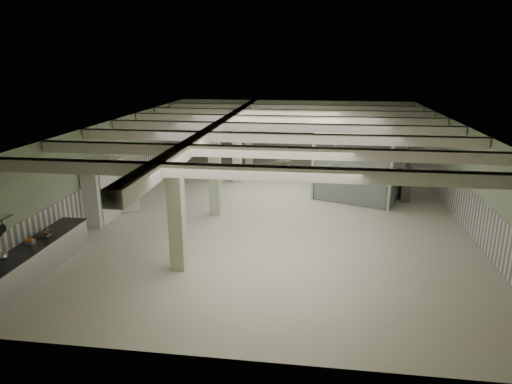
# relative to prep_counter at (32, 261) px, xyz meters

# --- Properties ---
(floor) EXTENTS (20.00, 20.00, 0.00)m
(floor) POSITION_rel_prep_counter_xyz_m (6.54, 7.00, -0.46)
(floor) COLOR beige
(floor) RESTS_ON ground
(ceiling) EXTENTS (14.00, 20.00, 0.02)m
(ceiling) POSITION_rel_prep_counter_xyz_m (6.54, 7.00, 3.14)
(ceiling) COLOR silver
(ceiling) RESTS_ON wall_back
(wall_back) EXTENTS (14.00, 0.02, 3.60)m
(wall_back) POSITION_rel_prep_counter_xyz_m (6.54, 17.00, 1.34)
(wall_back) COLOR #ADC099
(wall_back) RESTS_ON floor
(wall_front) EXTENTS (14.00, 0.02, 3.60)m
(wall_front) POSITION_rel_prep_counter_xyz_m (6.54, -3.00, 1.34)
(wall_front) COLOR #ADC099
(wall_front) RESTS_ON floor
(wall_left) EXTENTS (0.02, 20.00, 3.60)m
(wall_left) POSITION_rel_prep_counter_xyz_m (-0.46, 7.00, 1.34)
(wall_left) COLOR #ADC099
(wall_left) RESTS_ON floor
(wall_right) EXTENTS (0.02, 20.00, 3.60)m
(wall_right) POSITION_rel_prep_counter_xyz_m (13.54, 7.00, 1.34)
(wall_right) COLOR #ADC099
(wall_right) RESTS_ON floor
(wainscot_left) EXTENTS (0.05, 19.90, 1.50)m
(wainscot_left) POSITION_rel_prep_counter_xyz_m (-0.43, 7.00, 0.29)
(wainscot_left) COLOR white
(wainscot_left) RESTS_ON floor
(wainscot_right) EXTENTS (0.05, 19.90, 1.50)m
(wainscot_right) POSITION_rel_prep_counter_xyz_m (13.52, 7.00, 0.29)
(wainscot_right) COLOR white
(wainscot_right) RESTS_ON floor
(wainscot_back) EXTENTS (13.90, 0.05, 1.50)m
(wainscot_back) POSITION_rel_prep_counter_xyz_m (6.54, 16.98, 0.29)
(wainscot_back) COLOR white
(wainscot_back) RESTS_ON floor
(girder) EXTENTS (0.45, 19.90, 0.40)m
(girder) POSITION_rel_prep_counter_xyz_m (4.04, 7.00, 2.92)
(girder) COLOR silver
(girder) RESTS_ON ceiling
(beam_a) EXTENTS (13.90, 0.35, 0.32)m
(beam_a) POSITION_rel_prep_counter_xyz_m (6.54, -0.50, 2.96)
(beam_a) COLOR silver
(beam_a) RESTS_ON ceiling
(beam_b) EXTENTS (13.90, 0.35, 0.32)m
(beam_b) POSITION_rel_prep_counter_xyz_m (6.54, 2.00, 2.96)
(beam_b) COLOR silver
(beam_b) RESTS_ON ceiling
(beam_c) EXTENTS (13.90, 0.35, 0.32)m
(beam_c) POSITION_rel_prep_counter_xyz_m (6.54, 4.50, 2.96)
(beam_c) COLOR silver
(beam_c) RESTS_ON ceiling
(beam_d) EXTENTS (13.90, 0.35, 0.32)m
(beam_d) POSITION_rel_prep_counter_xyz_m (6.54, 7.00, 2.96)
(beam_d) COLOR silver
(beam_d) RESTS_ON ceiling
(beam_e) EXTENTS (13.90, 0.35, 0.32)m
(beam_e) POSITION_rel_prep_counter_xyz_m (6.54, 9.50, 2.96)
(beam_e) COLOR silver
(beam_e) RESTS_ON ceiling
(beam_f) EXTENTS (13.90, 0.35, 0.32)m
(beam_f) POSITION_rel_prep_counter_xyz_m (6.54, 12.00, 2.96)
(beam_f) COLOR silver
(beam_f) RESTS_ON ceiling
(beam_g) EXTENTS (13.90, 0.35, 0.32)m
(beam_g) POSITION_rel_prep_counter_xyz_m (6.54, 14.50, 2.96)
(beam_g) COLOR silver
(beam_g) RESTS_ON ceiling
(column_a) EXTENTS (0.42, 0.42, 3.60)m
(column_a) POSITION_rel_prep_counter_xyz_m (4.04, 1.00, 1.34)
(column_a) COLOR beige
(column_a) RESTS_ON floor
(column_b) EXTENTS (0.42, 0.42, 3.60)m
(column_b) POSITION_rel_prep_counter_xyz_m (4.04, 6.00, 1.34)
(column_b) COLOR beige
(column_b) RESTS_ON floor
(column_c) EXTENTS (0.42, 0.42, 3.60)m
(column_c) POSITION_rel_prep_counter_xyz_m (4.04, 11.00, 1.34)
(column_c) COLOR beige
(column_c) RESTS_ON floor
(column_d) EXTENTS (0.42, 0.42, 3.60)m
(column_d) POSITION_rel_prep_counter_xyz_m (4.04, 15.00, 1.34)
(column_d) COLOR beige
(column_d) RESTS_ON floor
(pendant_front) EXTENTS (0.44, 0.44, 0.22)m
(pendant_front) POSITION_rel_prep_counter_xyz_m (7.04, 2.00, 2.59)
(pendant_front) COLOR #2B3629
(pendant_front) RESTS_ON ceiling
(pendant_mid) EXTENTS (0.44, 0.44, 0.22)m
(pendant_mid) POSITION_rel_prep_counter_xyz_m (7.04, 7.50, 2.59)
(pendant_mid) COLOR #2B3629
(pendant_mid) RESTS_ON ceiling
(pendant_back) EXTENTS (0.44, 0.44, 0.22)m
(pendant_back) POSITION_rel_prep_counter_xyz_m (7.04, 12.50, 2.59)
(pendant_back) COLOR #2B3629
(pendant_back) RESTS_ON ceiling
(prep_counter) EXTENTS (0.86, 4.91, 0.91)m
(prep_counter) POSITION_rel_prep_counter_xyz_m (0.00, 0.00, 0.00)
(prep_counter) COLOR silver
(prep_counter) RESTS_ON floor
(pitcher_near) EXTENTS (0.26, 0.27, 0.27)m
(pitcher_near) POSITION_rel_prep_counter_xyz_m (-0.11, -0.98, 0.58)
(pitcher_near) COLOR silver
(pitcher_near) RESTS_ON prep_counter
(veg_colander) EXTENTS (0.55, 0.55, 0.20)m
(veg_colander) POSITION_rel_prep_counter_xyz_m (-0.04, 0.77, 0.54)
(veg_colander) COLOR #3A3B3F
(veg_colander) RESTS_ON prep_counter
(orange_bowl) EXTENTS (0.35, 0.35, 0.10)m
(orange_bowl) POSITION_rel_prep_counter_xyz_m (-0.10, 0.18, 0.49)
(orange_bowl) COLOR #B2B2B7
(orange_bowl) RESTS_ON prep_counter
(skillet_far) EXTENTS (0.03, 0.24, 0.24)m
(skillet_far) POSITION_rel_prep_counter_xyz_m (-0.34, -0.53, 1.17)
(skillet_far) COLOR black
(skillet_far) RESTS_ON hook_rail
(walkin_cooler) EXTENTS (1.17, 2.46, 2.25)m
(walkin_cooler) POSITION_rel_prep_counter_xyz_m (-0.08, 5.01, 0.67)
(walkin_cooler) COLOR silver
(walkin_cooler) RESTS_ON floor
(guard_booth) EXTENTS (4.47, 4.15, 2.92)m
(guard_booth) POSITION_rel_prep_counter_xyz_m (9.92, 9.31, 1.47)
(guard_booth) COLOR #A9BE98
(guard_booth) RESTS_ON floor
(filing_cabinet) EXTENTS (0.42, 0.59, 1.26)m
(filing_cabinet) POSITION_rel_prep_counter_xyz_m (11.88, 8.93, 0.17)
(filing_cabinet) COLOR #505143
(filing_cabinet) RESTS_ON floor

